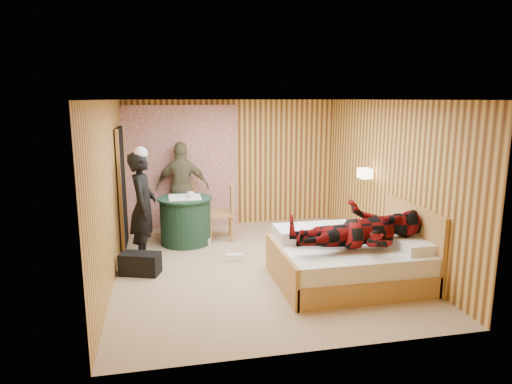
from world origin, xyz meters
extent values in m
cube|color=tan|center=(0.00, 0.00, 0.00)|extent=(4.20, 5.00, 0.01)
cube|color=white|center=(0.00, 0.00, 2.50)|extent=(4.20, 5.00, 0.01)
cube|color=#F0C05C|center=(0.00, 2.50, 1.25)|extent=(4.20, 0.02, 2.50)
cube|color=#F0C05C|center=(-2.10, 0.00, 1.25)|extent=(0.02, 5.00, 2.50)
cube|color=#F0C05C|center=(2.10, 0.00, 1.25)|extent=(0.02, 5.00, 2.50)
cube|color=beige|center=(-1.00, 2.43, 1.20)|extent=(2.20, 0.08, 2.40)
cube|color=black|center=(-2.06, 1.40, 1.02)|extent=(0.06, 0.90, 2.05)
cylinder|color=gold|center=(2.00, 0.45, 1.30)|extent=(0.18, 0.04, 0.04)
cube|color=#FFE8B2|center=(1.92, 0.45, 1.30)|extent=(0.18, 0.24, 0.16)
cube|color=tan|center=(1.10, -0.89, 0.14)|extent=(1.93, 1.54, 0.29)
cube|color=white|center=(1.10, -0.89, 0.41)|extent=(1.87, 1.48, 0.24)
cube|color=tan|center=(0.14, -0.89, 0.27)|extent=(0.06, 1.54, 0.54)
cube|color=tan|center=(2.06, -0.89, 0.53)|extent=(0.06, 1.54, 1.06)
cube|color=white|center=(1.85, -1.26, 0.60)|extent=(0.37, 0.53, 0.13)
cube|color=white|center=(1.85, -0.52, 0.60)|extent=(0.37, 0.53, 0.13)
cube|color=white|center=(0.76, -0.46, 0.62)|extent=(1.16, 0.58, 0.17)
cube|color=tan|center=(1.88, 0.12, 0.25)|extent=(0.37, 0.50, 0.50)
cube|color=tan|center=(1.88, 0.12, 0.41)|extent=(0.38, 0.52, 0.03)
cylinder|color=#1D402B|center=(-1.01, 1.35, 0.40)|extent=(0.88, 0.88, 0.80)
cylinder|color=#1D402B|center=(-1.01, 1.35, 0.81)|extent=(0.94, 0.94, 0.03)
cube|color=white|center=(-1.01, 1.35, 0.83)|extent=(0.71, 0.71, 0.01)
cube|color=tan|center=(-1.01, 2.01, 0.45)|extent=(0.44, 0.44, 0.05)
cube|color=tan|center=(-1.00, 2.20, 0.70)|extent=(0.42, 0.06, 0.46)
cylinder|color=tan|center=(-1.19, 1.85, 0.21)|extent=(0.04, 0.04, 0.43)
cylinder|color=tan|center=(-0.83, 2.17, 0.21)|extent=(0.04, 0.04, 0.43)
cube|color=tan|center=(-0.38, 1.44, 0.49)|extent=(0.49, 0.49, 0.05)
cube|color=tan|center=(-0.17, 1.42, 0.76)|extent=(0.08, 0.46, 0.50)
cylinder|color=tan|center=(-0.55, 1.64, 0.23)|extent=(0.04, 0.04, 0.47)
cylinder|color=tan|center=(-0.21, 1.24, 0.23)|extent=(0.04, 0.04, 0.47)
cube|color=black|center=(-1.75, 0.00, 0.16)|extent=(0.63, 0.47, 0.32)
cube|color=white|center=(-0.73, 1.19, 0.06)|extent=(0.28, 0.19, 0.11)
cube|color=white|center=(-0.31, 0.25, 0.06)|extent=(0.27, 0.14, 0.12)
imported|color=black|center=(-1.69, 0.63, 0.86)|extent=(0.48, 0.67, 1.72)
imported|color=#6E6749|center=(-1.01, 2.14, 0.86)|extent=(1.07, 0.61, 1.72)
imported|color=#670909|center=(1.15, -1.09, 0.96)|extent=(0.86, 0.67, 1.77)
imported|color=white|center=(1.88, 0.07, 0.51)|extent=(0.21, 0.25, 0.02)
imported|color=white|center=(1.88, 0.07, 0.53)|extent=(0.21, 0.25, 0.02)
imported|color=white|center=(1.88, 0.25, 0.55)|extent=(0.13, 0.13, 0.09)
imported|color=white|center=(-0.91, 1.30, 0.89)|extent=(0.16, 0.16, 0.10)
camera|label=1|loc=(-1.38, -6.50, 2.51)|focal=32.00mm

